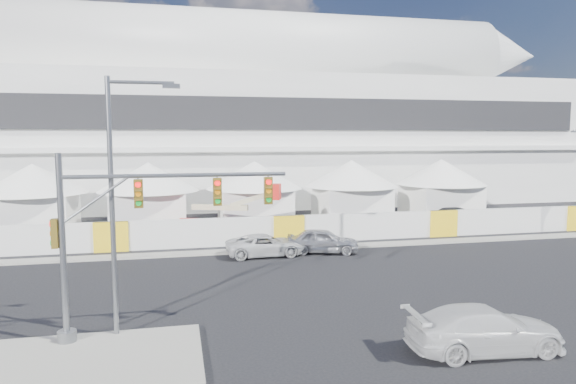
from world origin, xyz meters
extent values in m
plane|color=black|center=(0.00, 0.00, 0.00)|extent=(160.00, 160.00, 0.00)
cube|color=gray|center=(-6.00, -3.00, 0.07)|extent=(10.00, 5.00, 0.15)
cube|color=gray|center=(20.00, 12.50, 0.06)|extent=(80.00, 1.20, 0.12)
cube|color=silver|center=(8.00, 42.00, 7.00)|extent=(80.00, 24.00, 14.00)
cube|color=black|center=(8.00, 29.85, 9.80)|extent=(68.00, 0.30, 3.20)
cube|color=silver|center=(8.00, 29.60, 6.30)|extent=(72.00, 0.80, 0.50)
cylinder|color=silver|center=(8.00, 40.00, 17.78)|extent=(57.60, 8.40, 8.40)
cylinder|color=silver|center=(10.00, 40.00, 17.36)|extent=(51.60, 6.80, 6.80)
cylinder|color=silver|center=(12.00, 40.00, 16.94)|extent=(45.60, 5.20, 5.20)
cone|color=silver|center=(40.80, 40.00, 18.00)|extent=(8.00, 7.60, 7.60)
cube|color=white|center=(-13.00, 24.00, 1.50)|extent=(6.00, 6.00, 3.00)
cone|color=white|center=(-13.00, 24.00, 4.20)|extent=(8.40, 8.40, 2.40)
cube|color=white|center=(-4.00, 24.00, 1.50)|extent=(6.00, 6.00, 3.00)
cone|color=white|center=(-4.00, 24.00, 4.20)|extent=(8.40, 8.40, 2.40)
cube|color=white|center=(5.00, 24.00, 1.50)|extent=(6.00, 6.00, 3.00)
cone|color=white|center=(5.00, 24.00, 4.20)|extent=(8.40, 8.40, 2.40)
cube|color=white|center=(14.00, 24.00, 1.50)|extent=(6.00, 6.00, 3.00)
cone|color=white|center=(14.00, 24.00, 4.20)|extent=(8.40, 8.40, 2.40)
cube|color=white|center=(23.00, 24.00, 1.50)|extent=(6.00, 6.00, 3.00)
cone|color=white|center=(23.00, 24.00, 4.20)|extent=(8.40, 8.40, 2.40)
cube|color=silver|center=(6.00, 14.50, 1.00)|extent=(70.00, 0.25, 2.00)
imported|color=#B5B6BA|center=(7.54, 11.13, 0.80)|extent=(3.11, 5.03, 1.60)
imported|color=silver|center=(3.72, 11.10, 0.69)|extent=(2.49, 5.07, 1.39)
imported|color=silver|center=(8.82, -4.93, 0.81)|extent=(2.58, 5.71, 1.62)
imported|color=black|center=(21.71, 18.65, 0.82)|extent=(2.11, 4.90, 1.65)
cylinder|color=slate|center=(-5.77, -1.19, 3.59)|extent=(0.23, 0.23, 6.88)
cylinder|color=slate|center=(-5.77, -1.19, 0.35)|extent=(0.67, 0.67, 0.40)
cylinder|color=slate|center=(-1.69, -1.19, 6.17)|extent=(8.16, 0.15, 0.15)
cube|color=#594714|center=(-3.09, -1.19, 5.52)|extent=(0.32, 0.22, 1.05)
cube|color=#594714|center=(-0.23, -1.19, 5.52)|extent=(0.32, 0.22, 1.05)
cube|color=#594714|center=(1.72, -1.19, 5.52)|extent=(0.32, 0.22, 1.05)
cube|color=#594714|center=(-6.01, -1.19, 4.16)|extent=(0.22, 0.32, 1.05)
cylinder|color=slate|center=(-4.08, -0.80, 4.96)|extent=(0.19, 0.19, 9.62)
cylinder|color=slate|center=(-2.90, -0.80, 9.56)|extent=(2.35, 0.13, 0.13)
cube|color=slate|center=(-1.83, -0.80, 9.45)|extent=(0.64, 0.27, 0.16)
cube|color=slate|center=(27.47, 12.50, 7.93)|extent=(0.55, 0.23, 0.14)
cube|color=red|center=(0.16, 18.30, 0.62)|extent=(4.46, 3.14, 1.25)
cube|color=beige|center=(1.52, 18.30, 2.27)|extent=(4.17, 1.89, 0.40)
cube|color=beige|center=(4.02, 18.30, 2.95)|extent=(3.25, 1.50, 1.38)
cube|color=red|center=(5.61, 18.30, 3.52)|extent=(1.32, 1.32, 1.13)
camera|label=1|loc=(-1.75, -20.53, 7.63)|focal=32.00mm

